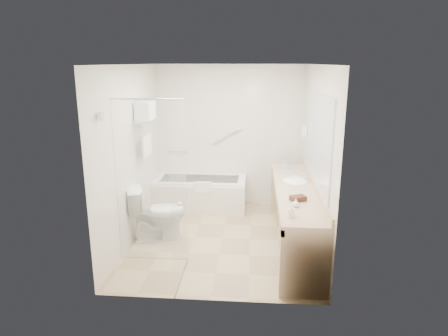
# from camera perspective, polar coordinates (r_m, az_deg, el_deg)

# --- Properties ---
(floor) EXTENTS (3.20, 3.20, 0.00)m
(floor) POSITION_cam_1_polar(r_m,az_deg,el_deg) (6.01, -0.23, -9.99)
(floor) COLOR tan
(floor) RESTS_ON ground
(ceiling) EXTENTS (2.60, 3.20, 0.10)m
(ceiling) POSITION_cam_1_polar(r_m,az_deg,el_deg) (5.45, -0.26, 14.58)
(ceiling) COLOR white
(ceiling) RESTS_ON wall_back
(wall_back) EXTENTS (2.60, 0.10, 2.50)m
(wall_back) POSITION_cam_1_polar(r_m,az_deg,el_deg) (7.16, 0.83, 4.60)
(wall_back) COLOR beige
(wall_back) RESTS_ON ground
(wall_front) EXTENTS (2.60, 0.10, 2.50)m
(wall_front) POSITION_cam_1_polar(r_m,az_deg,el_deg) (4.07, -2.13, -3.46)
(wall_front) COLOR beige
(wall_front) RESTS_ON ground
(wall_left) EXTENTS (0.10, 3.20, 2.50)m
(wall_left) POSITION_cam_1_polar(r_m,az_deg,el_deg) (5.85, -13.04, 1.87)
(wall_left) COLOR beige
(wall_left) RESTS_ON ground
(wall_right) EXTENTS (0.10, 3.20, 2.50)m
(wall_right) POSITION_cam_1_polar(r_m,az_deg,el_deg) (5.65, 13.02, 1.40)
(wall_right) COLOR beige
(wall_right) RESTS_ON ground
(bathtub) EXTENTS (1.60, 0.73, 0.59)m
(bathtub) POSITION_cam_1_polar(r_m,az_deg,el_deg) (7.11, -3.42, -3.62)
(bathtub) COLOR white
(bathtub) RESTS_ON floor
(grab_bar_short) EXTENTS (0.40, 0.03, 0.03)m
(grab_bar_short) POSITION_cam_1_polar(r_m,az_deg,el_deg) (7.31, -6.66, 2.31)
(grab_bar_short) COLOR silver
(grab_bar_short) RESTS_ON wall_back
(grab_bar_long) EXTENTS (0.53, 0.03, 0.33)m
(grab_bar_long) POSITION_cam_1_polar(r_m,az_deg,el_deg) (7.13, 0.40, 4.55)
(grab_bar_long) COLOR silver
(grab_bar_long) RESTS_ON wall_back
(shower_enclosure) EXTENTS (0.96, 0.91, 2.11)m
(shower_enclosure) POSITION_cam_1_polar(r_m,az_deg,el_deg) (4.86, -8.60, -2.80)
(shower_enclosure) COLOR silver
(shower_enclosure) RESTS_ON floor
(towel_shelf) EXTENTS (0.24, 0.55, 0.81)m
(towel_shelf) POSITION_cam_1_polar(r_m,az_deg,el_deg) (6.06, -11.15, 7.25)
(towel_shelf) COLOR silver
(towel_shelf) RESTS_ON wall_left
(vanity_counter) EXTENTS (0.55, 2.70, 0.95)m
(vanity_counter) POSITION_cam_1_polar(r_m,az_deg,el_deg) (5.64, 10.10, -4.92)
(vanity_counter) COLOR tan
(vanity_counter) RESTS_ON floor
(sink) EXTENTS (0.40, 0.52, 0.14)m
(sink) POSITION_cam_1_polar(r_m,az_deg,el_deg) (5.97, 10.12, -2.00)
(sink) COLOR white
(sink) RESTS_ON vanity_counter
(faucet) EXTENTS (0.03, 0.03, 0.14)m
(faucet) POSITION_cam_1_polar(r_m,az_deg,el_deg) (5.95, 11.56, -1.01)
(faucet) COLOR silver
(faucet) RESTS_ON vanity_counter
(mirror) EXTENTS (0.02, 2.00, 1.20)m
(mirror) POSITION_cam_1_polar(r_m,az_deg,el_deg) (5.44, 13.32, 4.11)
(mirror) COLOR #AEB3BA
(mirror) RESTS_ON wall_right
(hairdryer_unit) EXTENTS (0.08, 0.10, 0.18)m
(hairdryer_unit) POSITION_cam_1_polar(r_m,az_deg,el_deg) (6.62, 11.42, 5.21)
(hairdryer_unit) COLOR white
(hairdryer_unit) RESTS_ON wall_right
(toilet) EXTENTS (0.90, 0.65, 0.80)m
(toilet) POSITION_cam_1_polar(r_m,az_deg,el_deg) (5.94, -9.53, -6.37)
(toilet) COLOR white
(toilet) RESTS_ON floor
(amenity_basket) EXTENTS (0.22, 0.19, 0.06)m
(amenity_basket) POSITION_cam_1_polar(r_m,az_deg,el_deg) (5.09, 10.54, -4.29)
(amenity_basket) COLOR #402417
(amenity_basket) RESTS_ON vanity_counter
(soap_bottle_a) EXTENTS (0.10, 0.16, 0.07)m
(soap_bottle_a) POSITION_cam_1_polar(r_m,az_deg,el_deg) (4.55, 9.52, -6.52)
(soap_bottle_a) COLOR white
(soap_bottle_a) RESTS_ON vanity_counter
(soap_bottle_b) EXTENTS (0.10, 0.12, 0.08)m
(soap_bottle_b) POSITION_cam_1_polar(r_m,az_deg,el_deg) (4.87, 10.21, -5.06)
(soap_bottle_b) COLOR white
(soap_bottle_b) RESTS_ON vanity_counter
(water_bottle_left) EXTENTS (0.06, 0.06, 0.20)m
(water_bottle_left) POSITION_cam_1_polar(r_m,az_deg,el_deg) (5.90, 9.34, -0.90)
(water_bottle_left) COLOR silver
(water_bottle_left) RESTS_ON vanity_counter
(water_bottle_mid) EXTENTS (0.06, 0.06, 0.20)m
(water_bottle_mid) POSITION_cam_1_polar(r_m,az_deg,el_deg) (6.49, 8.70, 0.54)
(water_bottle_mid) COLOR silver
(water_bottle_mid) RESTS_ON vanity_counter
(water_bottle_right) EXTENTS (0.06, 0.06, 0.19)m
(water_bottle_right) POSITION_cam_1_polar(r_m,az_deg,el_deg) (6.29, 8.98, 0.02)
(water_bottle_right) COLOR silver
(water_bottle_right) RESTS_ON vanity_counter
(drinking_glass_near) EXTENTS (0.09, 0.09, 0.09)m
(drinking_glass_near) POSITION_cam_1_polar(r_m,az_deg,el_deg) (6.14, 8.78, -0.72)
(drinking_glass_near) COLOR silver
(drinking_glass_near) RESTS_ON vanity_counter
(drinking_glass_far) EXTENTS (0.08, 0.08, 0.08)m
(drinking_glass_far) POSITION_cam_1_polar(r_m,az_deg,el_deg) (6.58, 8.84, 0.29)
(drinking_glass_far) COLOR silver
(drinking_glass_far) RESTS_ON vanity_counter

